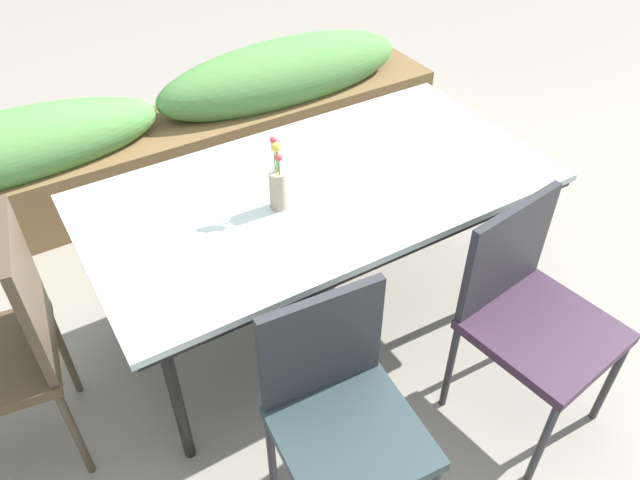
{
  "coord_description": "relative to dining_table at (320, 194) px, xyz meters",
  "views": [
    {
      "loc": [
        -0.98,
        -1.71,
        2.11
      ],
      "look_at": [
        0.03,
        -0.05,
        0.46
      ],
      "focal_mm": 34.53,
      "sensor_mm": 36.0,
      "label": 1
    }
  ],
  "objects": [
    {
      "name": "ground_plane",
      "position": [
        -0.03,
        0.05,
        -0.69
      ],
      "size": [
        12.0,
        12.0,
        0.0
      ],
      "primitive_type": "plane",
      "color": "gray"
    },
    {
      "name": "chair_end_left",
      "position": [
        -1.2,
        -0.01,
        -0.13
      ],
      "size": [
        0.48,
        0.48,
        0.98
      ],
      "rotation": [
        0.0,
        0.0,
        1.43
      ],
      "color": "#4D3B24",
      "rests_on": "ground"
    },
    {
      "name": "dining_table",
      "position": [
        0.0,
        0.0,
        0.0
      ],
      "size": [
        1.81,
        0.94,
        0.74
      ],
      "color": "silver",
      "rests_on": "ground"
    },
    {
      "name": "planter_box",
      "position": [
        -0.19,
        1.37,
        -0.37
      ],
      "size": [
        3.5,
        0.5,
        0.7
      ],
      "color": "brown",
      "rests_on": "ground"
    },
    {
      "name": "flower_vase",
      "position": [
        -0.2,
        -0.04,
        0.15
      ],
      "size": [
        0.06,
        0.06,
        0.29
      ],
      "color": "tan",
      "rests_on": "dining_table"
    },
    {
      "name": "chair_near_right",
      "position": [
        0.4,
        -0.77,
        -0.17
      ],
      "size": [
        0.51,
        0.51,
        0.9
      ],
      "rotation": [
        0.0,
        0.0,
        3.27
      ],
      "color": "#382437",
      "rests_on": "ground"
    },
    {
      "name": "chair_near_left",
      "position": [
        -0.4,
        -0.77,
        -0.16
      ],
      "size": [
        0.45,
        0.45,
        0.89
      ],
      "rotation": [
        0.0,
        0.0,
        3.06
      ],
      "color": "#2D3C3F",
      "rests_on": "ground"
    }
  ]
}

